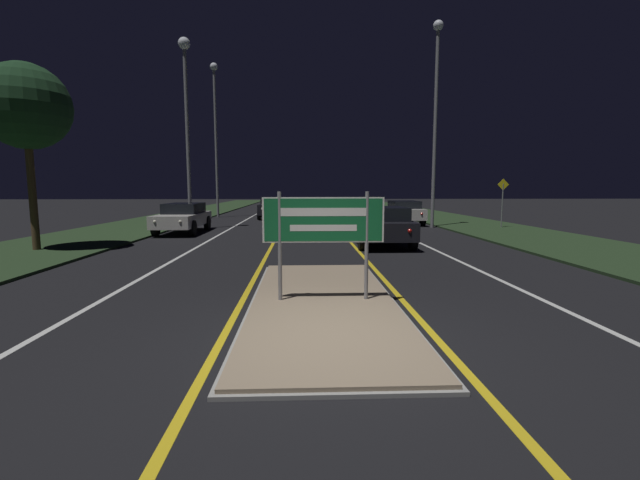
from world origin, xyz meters
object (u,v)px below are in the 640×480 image
(car_receding_2, at_px, (341,205))
(car_approaching_0, at_px, (183,217))
(car_approaching_1, at_px, (273,207))
(warning_sign, at_px, (503,198))
(car_receding_0, at_px, (381,225))
(car_receding_1, at_px, (403,211))
(streetlight_right_near, at_px, (436,99))
(highway_sign, at_px, (323,224))
(streetlight_left_near, at_px, (186,101))
(streetlight_left_far, at_px, (215,120))

(car_receding_2, bearing_deg, car_approaching_0, -122.09)
(car_approaching_1, relative_size, warning_sign, 1.73)
(car_receding_2, relative_size, car_approaching_1, 0.93)
(car_receding_0, xyz_separation_m, car_receding_1, (3.05, 9.45, -0.02))
(car_approaching_0, bearing_deg, car_receding_0, -30.26)
(car_receding_2, height_order, car_approaching_0, car_approaching_0)
(streetlight_right_near, distance_m, car_receding_2, 13.92)
(highway_sign, height_order, car_receding_0, highway_sign)
(streetlight_right_near, relative_size, warning_sign, 4.23)
(streetlight_left_near, bearing_deg, car_approaching_1, 64.92)
(streetlight_left_near, bearing_deg, warning_sign, -1.42)
(car_approaching_1, height_order, warning_sign, warning_sign)
(streetlight_left_far, bearing_deg, highway_sign, -74.71)
(highway_sign, relative_size, streetlight_left_far, 0.20)
(highway_sign, height_order, car_approaching_0, highway_sign)
(car_receding_2, bearing_deg, car_receding_1, -73.62)
(streetlight_right_near, xyz_separation_m, car_receding_1, (-1.06, 2.24, -6.01))
(streetlight_right_near, bearing_deg, car_receding_0, -119.74)
(car_approaching_0, height_order, warning_sign, warning_sign)
(car_receding_0, height_order, car_receding_1, car_receding_0)
(streetlight_left_far, distance_m, car_approaching_1, 7.59)
(car_receding_2, xyz_separation_m, car_approaching_0, (-8.84, -14.10, 0.02))
(car_receding_0, bearing_deg, car_approaching_0, 149.74)
(car_receding_0, xyz_separation_m, car_approaching_1, (-5.03, 14.76, 0.01))
(car_receding_0, height_order, warning_sign, warning_sign)
(streetlight_left_near, relative_size, car_receding_1, 2.23)
(streetlight_right_near, relative_size, car_approaching_0, 2.24)
(streetlight_right_near, bearing_deg, warning_sign, -13.23)
(streetlight_left_near, xyz_separation_m, car_approaching_0, (0.12, -1.76, -5.74))
(streetlight_left_near, distance_m, car_receding_2, 16.30)
(car_approaching_1, xyz_separation_m, warning_sign, (12.59, -8.37, 0.82))
(streetlight_left_near, height_order, car_receding_2, streetlight_left_near)
(streetlight_right_near, relative_size, car_receding_2, 2.62)
(streetlight_left_far, distance_m, car_receding_2, 11.64)
(streetlight_left_far, bearing_deg, warning_sign, -30.35)
(streetlight_left_far, relative_size, car_receding_2, 2.68)
(car_receding_2, height_order, car_approaching_1, car_approaching_1)
(car_approaching_0, height_order, car_approaching_1, car_approaching_1)
(car_receding_0, bearing_deg, highway_sign, -107.51)
(car_receding_1, distance_m, warning_sign, 5.52)
(car_receding_0, distance_m, car_receding_2, 19.14)
(highway_sign, xyz_separation_m, car_receding_1, (5.59, 17.50, -0.72))
(car_receding_1, xyz_separation_m, car_approaching_0, (-11.69, -4.42, 0.00))
(streetlight_left_far, xyz_separation_m, car_approaching_1, (4.14, -1.43, -6.20))
(car_approaching_0, distance_m, warning_sign, 16.28)
(car_receding_0, height_order, car_approaching_0, car_receding_0)
(highway_sign, xyz_separation_m, car_approaching_0, (-6.09, 13.09, -0.72))
(highway_sign, bearing_deg, car_receding_2, 84.23)
(car_receding_1, bearing_deg, car_receding_0, -107.90)
(streetlight_left_near, height_order, streetlight_right_near, streetlight_right_near)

